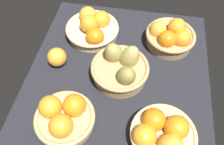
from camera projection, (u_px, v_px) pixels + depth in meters
The scene contains 7 objects.
market_tray at pixel (118, 79), 92.44cm from camera, with size 84.00×72.00×3.00cm, color black.
basket_near_right at pixel (64, 117), 76.42cm from camera, with size 20.47×20.47×10.95cm.
basket_far_left at pixel (170, 36), 97.83cm from camera, with size 21.32×21.32×11.66cm.
basket_near_left at pixel (93, 28), 101.86cm from camera, with size 23.78×23.78×11.51cm.
basket_center_pears at pixel (121, 68), 87.87cm from camera, with size 22.48×22.48×14.66cm.
basket_far_right at pixel (162, 134), 73.03cm from camera, with size 21.60×21.60×10.78cm.
loose_orange_front_gap at pixel (57, 57), 92.24cm from camera, with size 7.82×7.82×7.82cm, color #F49E33.
Camera 1 is at (51.44, 6.61, 78.11)cm, focal length 36.74 mm.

